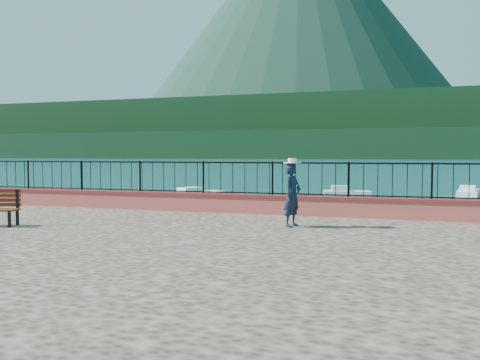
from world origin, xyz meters
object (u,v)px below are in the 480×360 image
Objects in this scene: person at (292,195)px; boat_4 at (347,191)px; boat_5 at (468,190)px; boat_0 at (207,220)px; boat_3 at (197,192)px.

person reaches higher than boat_4.
person is 0.41× the size of boat_5.
boat_0 is at bearing 56.44° from person.
boat_3 is 1.28× the size of boat_4.
boat_5 is at bearing 31.35° from boat_0.
person is at bearing -78.55° from boat_0.
person reaches higher than boat_3.
boat_4 is at bearing -40.83° from boat_3.
person is 0.38× the size of boat_0.
boat_4 is 0.84× the size of boat_5.
boat_0 is at bearing -129.79° from boat_3.
boat_4 is (4.23, 16.25, 0.00)m from boat_0.
person is at bearing -125.00° from boat_3.
boat_3 is at bearing 124.38° from boat_5.
boat_3 is 10.47m from boat_4.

